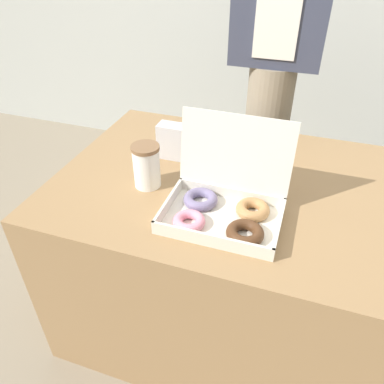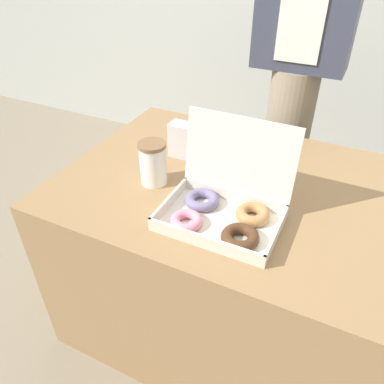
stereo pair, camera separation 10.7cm
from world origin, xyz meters
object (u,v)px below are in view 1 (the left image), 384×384
(donut_box, at_px, (225,204))
(napkin_holder, at_px, (173,141))
(person_customer, at_px, (275,61))
(coffee_cup, at_px, (147,166))

(donut_box, distance_m, napkin_holder, 0.38)
(person_customer, bearing_deg, napkin_holder, -116.46)
(donut_box, distance_m, person_customer, 0.83)
(napkin_holder, height_order, person_customer, person_customer)
(coffee_cup, distance_m, person_customer, 0.80)
(napkin_holder, xyz_separation_m, person_customer, (0.27, 0.53, 0.16))
(person_customer, bearing_deg, donut_box, -89.83)
(coffee_cup, relative_size, person_customer, 0.09)
(donut_box, xyz_separation_m, napkin_holder, (-0.27, 0.27, 0.02))
(donut_box, height_order, napkin_holder, donut_box)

